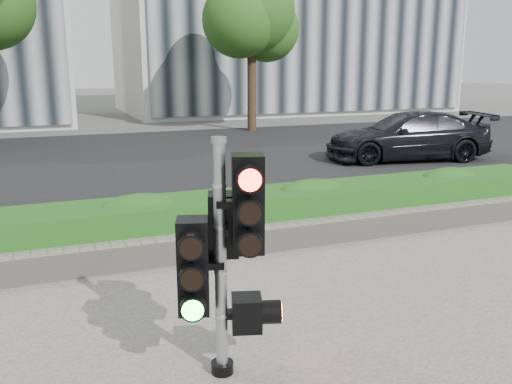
{
  "coord_description": "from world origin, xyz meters",
  "views": [
    {
      "loc": [
        -2.36,
        -4.84,
        2.59
      ],
      "look_at": [
        -0.21,
        0.6,
        1.21
      ],
      "focal_mm": 38.0,
      "sensor_mm": 36.0,
      "label": 1
    }
  ],
  "objects": [
    {
      "name": "car_dark",
      "position": [
        7.02,
        7.5,
        0.68
      ],
      "size": [
        4.8,
        2.71,
        1.31
      ],
      "primitive_type": "imported",
      "rotation": [
        0.0,
        0.0,
        -1.77
      ],
      "color": "black",
      "rests_on": "road"
    },
    {
      "name": "tree_right",
      "position": [
        5.48,
        15.55,
        4.48
      ],
      "size": [
        4.1,
        3.58,
        6.53
      ],
      "color": "black",
      "rests_on": "ground"
    },
    {
      "name": "stone_wall",
      "position": [
        0.0,
        1.9,
        0.2
      ],
      "size": [
        12.0,
        0.32,
        0.34
      ],
      "primitive_type": "cube",
      "color": "gray",
      "rests_on": "sidewalk"
    },
    {
      "name": "traffic_signal",
      "position": [
        -1.07,
        -0.86,
        1.15
      ],
      "size": [
        0.74,
        0.61,
        2.02
      ],
      "rotation": [
        0.0,
        0.0,
        -0.3
      ],
      "color": "black",
      "rests_on": "sidewalk"
    },
    {
      "name": "hedge",
      "position": [
        0.0,
        2.55,
        0.37
      ],
      "size": [
        12.0,
        1.0,
        0.68
      ],
      "primitive_type": "cube",
      "color": "#398F2C",
      "rests_on": "sidewalk"
    },
    {
      "name": "curb",
      "position": [
        0.0,
        3.15,
        0.06
      ],
      "size": [
        60.0,
        0.25,
        0.12
      ],
      "primitive_type": "cube",
      "color": "gray",
      "rests_on": "ground"
    },
    {
      "name": "ground",
      "position": [
        0.0,
        0.0,
        0.0
      ],
      "size": [
        120.0,
        120.0,
        0.0
      ],
      "primitive_type": "plane",
      "color": "#51514C",
      "rests_on": "ground"
    },
    {
      "name": "road",
      "position": [
        0.0,
        10.0,
        0.01
      ],
      "size": [
        60.0,
        13.0,
        0.02
      ],
      "primitive_type": "cube",
      "color": "black",
      "rests_on": "ground"
    },
    {
      "name": "building_right",
      "position": [
        11.0,
        25.0,
        6.0
      ],
      "size": [
        18.0,
        10.0,
        12.0
      ],
      "primitive_type": "cube",
      "color": "#B7B7B2",
      "rests_on": "ground"
    }
  ]
}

